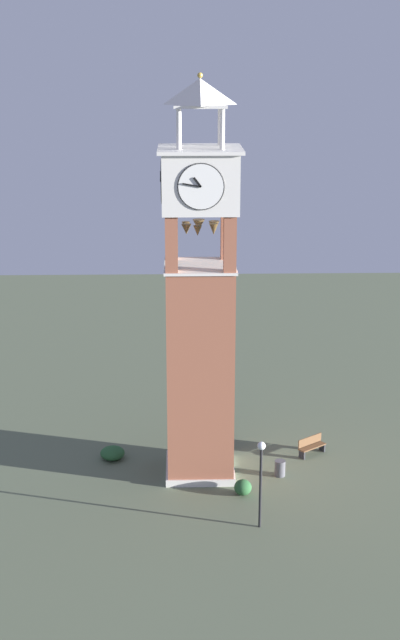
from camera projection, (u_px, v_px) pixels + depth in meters
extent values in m
plane|color=#5B664C|center=(200.00, 471.00, 42.42)|extent=(80.00, 80.00, 0.00)
cube|color=#93543D|center=(200.00, 373.00, 40.89)|extent=(3.14, 3.14, 10.36)
cube|color=silver|center=(200.00, 468.00, 42.37)|extent=(3.34, 3.34, 0.35)
cube|color=black|center=(232.00, 449.00, 42.12)|extent=(1.10, 0.04, 2.20)
cylinder|color=silver|center=(232.00, 423.00, 41.71)|extent=(1.10, 0.04, 1.10)
cube|color=#93543D|center=(230.00, 245.00, 37.77)|extent=(0.56, 0.56, 2.63)
cube|color=#93543D|center=(227.00, 234.00, 40.24)|extent=(0.56, 0.56, 2.63)
cube|color=#93543D|center=(172.00, 245.00, 37.71)|extent=(0.56, 0.56, 2.63)
cube|color=#93543D|center=(172.00, 234.00, 40.17)|extent=(0.56, 0.56, 2.63)
cube|color=silver|center=(200.00, 266.00, 39.35)|extent=(3.30, 3.30, 0.12)
cone|color=brown|center=(199.00, 225.00, 39.49)|extent=(0.56, 0.56, 0.49)
cone|color=brown|center=(186.00, 226.00, 39.09)|extent=(0.37, 0.37, 0.43)
cone|color=brown|center=(186.00, 229.00, 38.48)|extent=(0.46, 0.46, 0.47)
cone|color=brown|center=(198.00, 231.00, 38.15)|extent=(0.39, 0.39, 0.46)
cone|color=brown|center=(214.00, 229.00, 38.49)|extent=(0.41, 0.41, 0.51)
cone|color=brown|center=(214.00, 226.00, 39.10)|extent=(0.50, 0.50, 0.49)
cube|color=silver|center=(200.00, 181.00, 38.19)|extent=(3.38, 3.38, 2.65)
cylinder|color=white|center=(238.00, 181.00, 38.24)|extent=(2.01, 0.05, 2.01)
torus|color=black|center=(238.00, 181.00, 38.24)|extent=(2.03, 0.06, 2.03)
cube|color=black|center=(239.00, 176.00, 38.33)|extent=(0.38, 0.03, 0.45)
cube|color=black|center=(239.00, 178.00, 38.59)|extent=(0.80, 0.03, 0.20)
cylinder|color=white|center=(162.00, 181.00, 38.15)|extent=(2.01, 0.05, 2.01)
torus|color=black|center=(162.00, 181.00, 38.15)|extent=(2.03, 0.06, 2.03)
cube|color=black|center=(160.00, 176.00, 38.24)|extent=(0.38, 0.03, 0.45)
cube|color=black|center=(160.00, 178.00, 38.51)|extent=(0.80, 0.03, 0.20)
cylinder|color=white|center=(201.00, 187.00, 36.56)|extent=(0.05, 2.01, 2.01)
torus|color=black|center=(201.00, 187.00, 36.56)|extent=(0.06, 2.03, 2.03)
cube|color=black|center=(197.00, 182.00, 36.44)|extent=(0.03, 0.38, 0.45)
cube|color=black|center=(192.00, 185.00, 36.48)|extent=(0.03, 0.80, 0.20)
cylinder|color=white|center=(199.00, 176.00, 39.83)|extent=(0.05, 2.01, 2.01)
torus|color=black|center=(199.00, 176.00, 39.83)|extent=(0.06, 2.03, 2.03)
cube|color=black|center=(196.00, 172.00, 39.82)|extent=(0.03, 0.38, 0.45)
cube|color=black|center=(191.00, 174.00, 39.85)|extent=(0.03, 0.80, 0.20)
cube|color=silver|center=(200.00, 149.00, 37.78)|extent=(3.74, 3.74, 0.16)
cylinder|color=silver|center=(222.00, 129.00, 36.64)|extent=(0.22, 0.22, 1.72)
cylinder|color=silver|center=(220.00, 126.00, 38.41)|extent=(0.22, 0.22, 1.72)
cylinder|color=silver|center=(179.00, 129.00, 36.59)|extent=(0.22, 0.22, 1.72)
cylinder|color=silver|center=(179.00, 126.00, 38.37)|extent=(0.22, 0.22, 1.72)
cube|color=silver|center=(200.00, 106.00, 37.23)|extent=(2.30, 2.30, 0.12)
pyramid|color=silver|center=(200.00, 91.00, 37.05)|extent=(2.30, 2.30, 1.10)
sphere|color=#B79338|center=(200.00, 75.00, 36.85)|extent=(0.24, 0.24, 0.24)
cube|color=brown|center=(312.00, 447.00, 44.03)|extent=(1.30, 1.55, 0.06)
cube|color=brown|center=(310.00, 440.00, 44.09)|extent=(0.98, 1.32, 0.44)
cube|color=#2D2D33|center=(322.00, 447.00, 44.52)|extent=(0.37, 0.30, 0.42)
cube|color=#2D2D33|center=(302.00, 455.00, 43.68)|extent=(0.37, 0.30, 0.42)
cylinder|color=black|center=(260.00, 489.00, 36.85)|extent=(0.12, 0.12, 3.69)
sphere|color=silver|center=(261.00, 446.00, 36.25)|extent=(0.36, 0.36, 0.36)
cylinder|color=#4C4C51|center=(280.00, 468.00, 41.84)|extent=(0.52, 0.52, 0.80)
ellipsoid|color=#28562D|center=(243.00, 487.00, 40.04)|extent=(0.82, 0.82, 0.74)
ellipsoid|color=#28562D|center=(112.00, 453.00, 43.61)|extent=(1.24, 1.24, 0.64)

